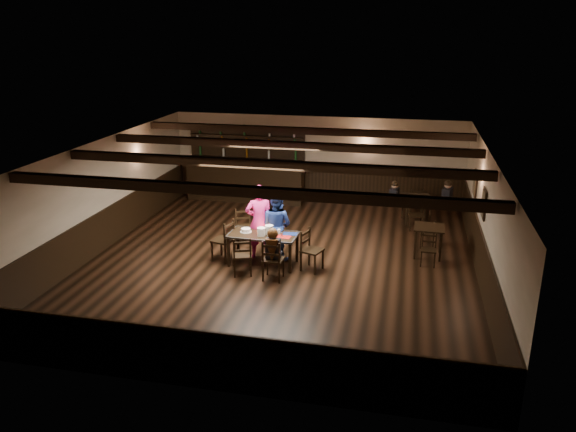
% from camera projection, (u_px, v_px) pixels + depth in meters
% --- Properties ---
extents(ground, '(10.00, 10.00, 0.00)m').
position_uv_depth(ground, '(280.00, 262.00, 13.21)').
color(ground, black).
rests_on(ground, ground).
extents(room_shell, '(9.02, 10.02, 2.71)m').
position_uv_depth(room_shell, '(281.00, 191.00, 12.69)').
color(room_shell, beige).
rests_on(room_shell, ground).
extents(dining_table, '(1.61, 0.85, 0.75)m').
position_uv_depth(dining_table, '(263.00, 237.00, 12.91)').
color(dining_table, black).
rests_on(dining_table, ground).
extents(chair_near_left, '(0.53, 0.51, 0.90)m').
position_uv_depth(chair_near_left, '(242.00, 254.00, 12.36)').
color(chair_near_left, black).
rests_on(chair_near_left, ground).
extents(chair_near_right, '(0.45, 0.43, 0.93)m').
position_uv_depth(chair_near_right, '(272.00, 258.00, 12.10)').
color(chair_near_right, black).
rests_on(chair_near_right, ground).
extents(chair_end_left, '(0.54, 0.56, 0.99)m').
position_uv_depth(chair_end_left, '(226.00, 237.00, 13.16)').
color(chair_end_left, black).
rests_on(chair_end_left, ground).
extents(chair_end_right, '(0.54, 0.56, 0.95)m').
position_uv_depth(chair_end_right, '(309.00, 246.00, 12.68)').
color(chair_end_right, black).
rests_on(chair_end_right, ground).
extents(chair_far_pushed, '(0.54, 0.53, 0.88)m').
position_uv_depth(chair_far_pushed, '(243.00, 223.00, 14.31)').
color(chair_far_pushed, black).
rests_on(chair_far_pushed, ground).
extents(woman_pink, '(0.76, 0.61, 1.80)m').
position_uv_depth(woman_pink, '(259.00, 222.00, 13.25)').
color(woman_pink, '#FF389E').
rests_on(woman_pink, ground).
extents(man_blue, '(0.96, 0.85, 1.64)m').
position_uv_depth(man_blue, '(276.00, 225.00, 13.26)').
color(man_blue, navy).
rests_on(man_blue, ground).
extents(seated_person, '(0.31, 0.47, 0.76)m').
position_uv_depth(seated_person, '(273.00, 245.00, 12.08)').
color(seated_person, black).
rests_on(seated_person, ground).
extents(cake, '(0.27, 0.27, 0.09)m').
position_uv_depth(cake, '(246.00, 230.00, 13.00)').
color(cake, white).
rests_on(cake, dining_table).
extents(plate_stack_a, '(0.19, 0.19, 0.18)m').
position_uv_depth(plate_stack_a, '(261.00, 232.00, 12.77)').
color(plate_stack_a, white).
rests_on(plate_stack_a, dining_table).
extents(plate_stack_b, '(0.19, 0.19, 0.22)m').
position_uv_depth(plate_stack_b, '(269.00, 230.00, 12.82)').
color(plate_stack_b, white).
rests_on(plate_stack_b, dining_table).
extents(tea_light, '(0.04, 0.04, 0.06)m').
position_uv_depth(tea_light, '(265.00, 231.00, 13.01)').
color(tea_light, '#A5A8AD').
rests_on(tea_light, dining_table).
extents(salt_shaker, '(0.04, 0.04, 0.10)m').
position_uv_depth(salt_shaker, '(275.00, 234.00, 12.76)').
color(salt_shaker, silver).
rests_on(salt_shaker, dining_table).
extents(pepper_shaker, '(0.04, 0.04, 0.10)m').
position_uv_depth(pepper_shaker, '(282.00, 234.00, 12.72)').
color(pepper_shaker, '#A5A8AD').
rests_on(pepper_shaker, dining_table).
extents(drink_glass, '(0.07, 0.07, 0.11)m').
position_uv_depth(drink_glass, '(279.00, 231.00, 12.89)').
color(drink_glass, silver).
rests_on(drink_glass, dining_table).
extents(menu_red, '(0.33, 0.25, 0.00)m').
position_uv_depth(menu_red, '(284.00, 237.00, 12.70)').
color(menu_red, maroon).
rests_on(menu_red, dining_table).
extents(menu_blue, '(0.35, 0.26, 0.00)m').
position_uv_depth(menu_blue, '(290.00, 234.00, 12.89)').
color(menu_blue, '#0F1E4E').
rests_on(menu_blue, dining_table).
extents(bar_counter, '(3.90, 0.70, 2.20)m').
position_uv_depth(bar_counter, '(246.00, 178.00, 17.79)').
color(bar_counter, black).
rests_on(bar_counter, ground).
extents(back_table_a, '(0.73, 0.73, 0.75)m').
position_uv_depth(back_table_a, '(429.00, 231.00, 13.40)').
color(back_table_a, black).
rests_on(back_table_a, ground).
extents(back_table_b, '(0.91, 0.91, 0.75)m').
position_uv_depth(back_table_b, '(417.00, 200.00, 15.75)').
color(back_table_b, black).
rests_on(back_table_b, ground).
extents(bg_patron_left, '(0.28, 0.37, 0.69)m').
position_uv_depth(bg_patron_left, '(394.00, 193.00, 15.86)').
color(bg_patron_left, black).
rests_on(bg_patron_left, ground).
extents(bg_patron_right, '(0.33, 0.42, 0.75)m').
position_uv_depth(bg_patron_right, '(447.00, 193.00, 15.71)').
color(bg_patron_right, black).
rests_on(bg_patron_right, ground).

